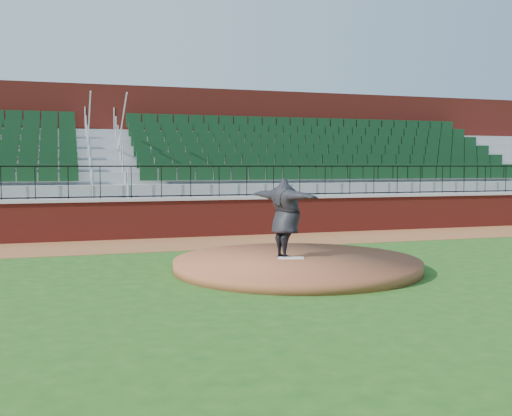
{
  "coord_description": "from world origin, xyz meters",
  "views": [
    {
      "loc": [
        -4.39,
        -12.32,
        2.31
      ],
      "look_at": [
        0.0,
        1.5,
        1.3
      ],
      "focal_mm": 42.5,
      "sensor_mm": 36.0,
      "label": 1
    }
  ],
  "objects": [
    {
      "name": "ground",
      "position": [
        0.0,
        0.0,
        0.0
      ],
      "size": [
        90.0,
        90.0,
        0.0
      ],
      "primitive_type": "plane",
      "color": "#214F16",
      "rests_on": "ground"
    },
    {
      "name": "warning_track",
      "position": [
        0.0,
        5.4,
        0.01
      ],
      "size": [
        34.0,
        3.2,
        0.01
      ],
      "primitive_type": "cube",
      "color": "brown",
      "rests_on": "ground"
    },
    {
      "name": "field_wall",
      "position": [
        0.0,
        7.0,
        0.6
      ],
      "size": [
        34.0,
        0.35,
        1.2
      ],
      "primitive_type": "cube",
      "color": "maroon",
      "rests_on": "ground"
    },
    {
      "name": "wall_cap",
      "position": [
        0.0,
        7.0,
        1.25
      ],
      "size": [
        34.0,
        0.45,
        0.1
      ],
      "primitive_type": "cube",
      "color": "#B7B7B7",
      "rests_on": "field_wall"
    },
    {
      "name": "wall_railing",
      "position": [
        0.0,
        7.0,
        1.8
      ],
      "size": [
        34.0,
        0.05,
        1.0
      ],
      "primitive_type": null,
      "color": "black",
      "rests_on": "wall_cap"
    },
    {
      "name": "seating_stands",
      "position": [
        0.0,
        9.72,
        2.3
      ],
      "size": [
        34.0,
        5.1,
        4.6
      ],
      "primitive_type": null,
      "color": "gray",
      "rests_on": "ground"
    },
    {
      "name": "concourse_wall",
      "position": [
        0.0,
        12.52,
        2.75
      ],
      "size": [
        34.0,
        0.5,
        5.5
      ],
      "primitive_type": "cube",
      "color": "maroon",
      "rests_on": "ground"
    },
    {
      "name": "pitchers_mound",
      "position": [
        0.51,
        0.12,
        0.12
      ],
      "size": [
        5.47,
        5.47,
        0.25
      ],
      "primitive_type": "cylinder",
      "color": "brown",
      "rests_on": "ground"
    },
    {
      "name": "pitching_rubber",
      "position": [
        0.39,
        0.14,
        0.27
      ],
      "size": [
        0.59,
        0.31,
        0.04
      ],
      "primitive_type": "cube",
      "rotation": [
        0.0,
        0.0,
        -0.3
      ],
      "color": "silver",
      "rests_on": "pitchers_mound"
    },
    {
      "name": "pitcher",
      "position": [
        0.33,
        0.37,
        1.15
      ],
      "size": [
        1.33,
        2.28,
        1.79
      ],
      "primitive_type": "imported",
      "rotation": [
        0.0,
        0.0,
        1.93
      ],
      "color": "black",
      "rests_on": "pitchers_mound"
    }
  ]
}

